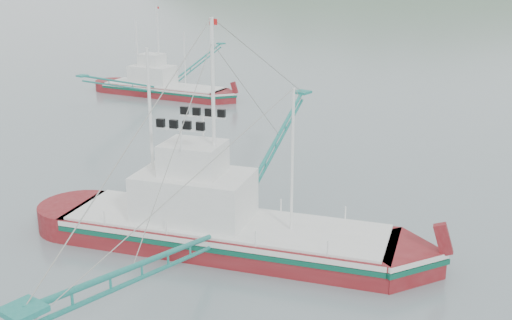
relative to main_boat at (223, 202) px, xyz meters
The scene contains 3 objects.
ground 3.20m from the main_boat, 144.57° to the right, with size 1200.00×1200.00×0.00m, color slate.
main_boat is the anchor object (origin of this frame).
bg_boat_left 38.95m from the main_boat, 140.21° to the left, with size 14.35×24.90×10.19m.
Camera 1 is at (21.40, -21.62, 14.27)m, focal length 45.00 mm.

